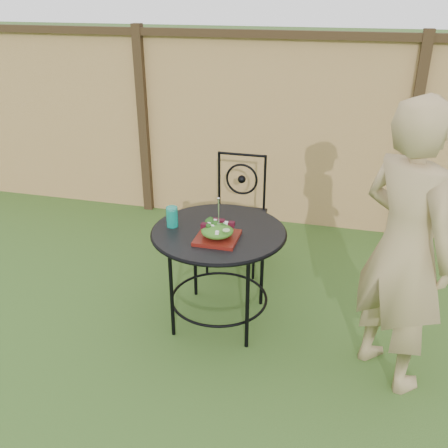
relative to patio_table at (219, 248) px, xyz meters
name	(u,v)px	position (x,y,z in m)	size (l,w,h in m)	color
ground	(208,353)	(0.03, -0.39, -0.59)	(60.00, 60.00, 0.00)	#214115
fence	(270,131)	(0.03, 1.80, 0.36)	(8.00, 0.12, 1.90)	tan
patio_table	(219,248)	(0.00, 0.00, 0.00)	(0.92, 0.92, 0.72)	black
patio_chair	(237,209)	(-0.07, 0.86, -0.08)	(0.46, 0.46, 0.95)	black
diner	(404,249)	(1.16, -0.26, 0.29)	(0.64, 0.42, 1.74)	#A2885C
salad_plate	(217,238)	(0.03, -0.13, 0.15)	(0.27, 0.27, 0.02)	#421109
salad	(217,231)	(0.03, -0.13, 0.20)	(0.21, 0.21, 0.08)	#235614
fork	(219,212)	(0.04, -0.13, 0.33)	(0.01, 0.01, 0.18)	silver
drinking_glass	(172,217)	(-0.33, -0.02, 0.21)	(0.08, 0.08, 0.14)	#0C917C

